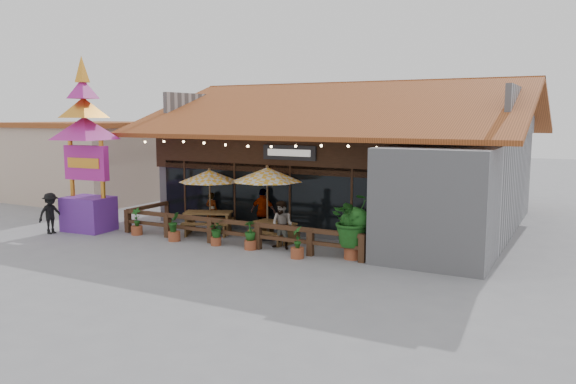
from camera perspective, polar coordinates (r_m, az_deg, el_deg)
The scene contains 19 objects.
ground at distance 19.68m, azimuth -1.04°, elevation -5.67°, with size 100.00×100.00×0.00m, color gray.
restaurant_building at distance 25.14m, azimuth 6.84°, elevation 2.30°, with size 15.50×14.73×6.09m.
patio_railing at distance 20.50m, azimuth -6.92°, elevation -3.42°, with size 10.00×2.60×0.92m.
neighbor_building at distance 33.37m, azimuth -18.83°, elevation 3.14°, with size 8.40×8.40×4.22m.
umbrella_left at distance 22.07m, azimuth -7.98°, elevation 1.59°, with size 2.84×2.84×2.56m.
umbrella_right at distance 20.52m, azimuth -2.13°, elevation 1.76°, with size 3.20×3.20×2.78m.
picnic_table_left at distance 22.07m, azimuth -8.09°, elevation -2.72°, with size 2.29×2.16×0.87m.
picnic_table_right at distance 20.45m, azimuth -1.32°, elevation -3.72°, with size 1.75×1.58×0.74m.
thai_sign_tower at distance 23.49m, azimuth -19.94°, elevation 5.67°, with size 2.90×2.90×7.39m.
tropical_plant at distance 18.03m, azimuth 6.67°, elevation -2.94°, with size 2.07×2.06×2.16m.
diner_a at distance 23.01m, azimuth -7.74°, elevation -1.88°, with size 0.54×0.36×1.49m, color #381F12.
diner_b at distance 19.31m, azimuth -0.60°, elevation -3.38°, with size 0.81×0.63×1.67m, color #381F12.
diner_c at distance 21.57m, azimuth -2.53°, elevation -2.02°, with size 1.06×0.44×1.82m, color #381F12.
pedestrian at distance 23.70m, azimuth -22.96°, elevation -2.01°, with size 1.04×0.60×1.61m, color black.
planter_a at distance 22.45m, azimuth -15.12°, elevation -3.10°, with size 0.43×0.43×1.06m.
planter_b at distance 21.01m, azimuth -11.50°, elevation -3.59°, with size 0.45×0.49×1.08m.
planter_c at distance 20.07m, azimuth -7.34°, elevation -3.97°, with size 0.72×0.73×0.91m.
planter_d at distance 19.34m, azimuth -3.85°, elevation -4.44°, with size 0.54×0.54×1.01m.
planter_e at distance 18.15m, azimuth 0.95°, elevation -5.38°, with size 0.43×0.45×1.05m.
Camera 1 is at (9.33, -16.71, 4.55)m, focal length 35.00 mm.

